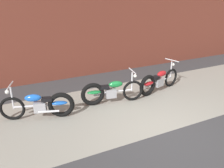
{
  "coord_description": "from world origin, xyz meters",
  "views": [
    {
      "loc": [
        -3.47,
        -3.88,
        3.25
      ],
      "look_at": [
        -0.62,
        1.86,
        0.75
      ],
      "focal_mm": 37.57,
      "sensor_mm": 36.0,
      "label": 1
    }
  ],
  "objects": [
    {
      "name": "ground_plane",
      "position": [
        0.0,
        0.0,
        0.0
      ],
      "size": [
        80.0,
        80.0,
        0.0
      ],
      "primitive_type": "plane",
      "color": "#38383A"
    },
    {
      "name": "sidewalk_slab",
      "position": [
        0.0,
        1.75,
        0.0
      ],
      "size": [
        36.0,
        3.5,
        0.01
      ],
      "primitive_type": "cube",
      "color": "gray",
      "rests_on": "ground"
    },
    {
      "name": "brick_building_wall",
      "position": [
        0.0,
        5.2,
        2.38
      ],
      "size": [
        36.0,
        0.5,
        4.76
      ],
      "primitive_type": "cube",
      "color": "brown",
      "rests_on": "ground"
    },
    {
      "name": "motorcycle_blue",
      "position": [
        -2.6,
        2.11,
        0.4
      ],
      "size": [
        1.93,
        0.86,
        1.03
      ],
      "rotation": [
        0.0,
        0.0,
        2.82
      ],
      "color": "black",
      "rests_on": "ground"
    },
    {
      "name": "motorcycle_green",
      "position": [
        -0.61,
        2.14,
        0.4
      ],
      "size": [
        1.99,
        0.69,
        1.03
      ],
      "rotation": [
        0.0,
        0.0,
        -0.19
      ],
      "color": "black",
      "rests_on": "ground"
    },
    {
      "name": "motorcycle_red",
      "position": [
        1.3,
        2.22,
        0.4
      ],
      "size": [
        1.97,
        0.76,
        1.03
      ],
      "rotation": [
        0.0,
        0.0,
        0.25
      ],
      "color": "black",
      "rests_on": "ground"
    }
  ]
}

